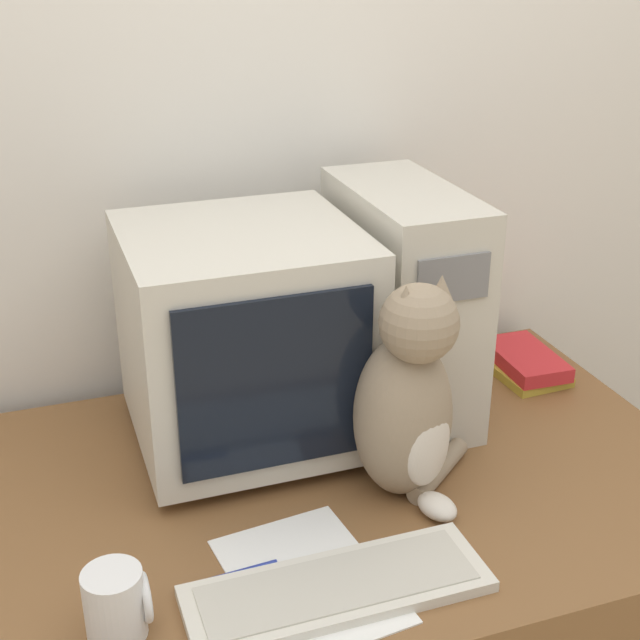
# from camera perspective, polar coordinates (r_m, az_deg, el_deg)

# --- Properties ---
(wall_back) EXTENTS (7.00, 0.05, 2.50)m
(wall_back) POSITION_cam_1_polar(r_m,az_deg,el_deg) (1.81, -5.64, 10.94)
(wall_back) COLOR silver
(wall_back) RESTS_ON ground_plane
(crt_monitor) EXTENTS (0.40, 0.40, 0.41)m
(crt_monitor) POSITION_cam_1_polar(r_m,az_deg,el_deg) (1.59, -4.86, -1.08)
(crt_monitor) COLOR beige
(crt_monitor) RESTS_ON desk
(computer_tower) EXTENTS (0.19, 0.40, 0.44)m
(computer_tower) POSITION_cam_1_polar(r_m,az_deg,el_deg) (1.70, 5.24, 1.17)
(computer_tower) COLOR beige
(computer_tower) RESTS_ON desk
(keyboard) EXTENTS (0.44, 0.15, 0.02)m
(keyboard) POSITION_cam_1_polar(r_m,az_deg,el_deg) (1.34, 1.12, -16.79)
(keyboard) COLOR silver
(keyboard) RESTS_ON desk
(cat) EXTENTS (0.26, 0.23, 0.39)m
(cat) POSITION_cam_1_polar(r_m,az_deg,el_deg) (1.45, 5.68, -5.27)
(cat) COLOR gray
(cat) RESTS_ON desk
(book_stack) EXTENTS (0.14, 0.20, 0.05)m
(book_stack) POSITION_cam_1_polar(r_m,az_deg,el_deg) (1.95, 12.94, -2.70)
(book_stack) COLOR gold
(book_stack) RESTS_ON desk
(pen) EXTENTS (0.16, 0.02, 0.01)m
(pen) POSITION_cam_1_polar(r_m,az_deg,el_deg) (1.37, -5.96, -15.97)
(pen) COLOR navy
(pen) RESTS_ON desk
(paper_sheet) EXTENTS (0.24, 0.32, 0.00)m
(paper_sheet) POSITION_cam_1_polar(r_m,az_deg,el_deg) (1.36, -0.73, -16.29)
(paper_sheet) COLOR white
(paper_sheet) RESTS_ON desk
(mug) EXTENTS (0.09, 0.08, 0.10)m
(mug) POSITION_cam_1_polar(r_m,az_deg,el_deg) (1.28, -12.86, -17.28)
(mug) COLOR white
(mug) RESTS_ON desk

